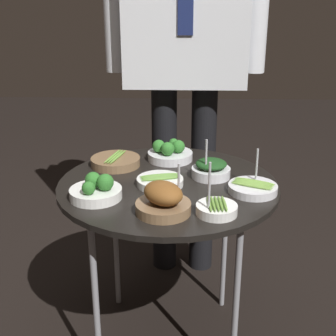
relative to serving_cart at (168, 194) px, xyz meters
name	(u,v)px	position (x,y,z in m)	size (l,w,h in m)	color
serving_cart	(168,194)	(0.00, 0.00, 0.00)	(0.70, 0.70, 0.63)	black
bowl_roast_center	(163,200)	(-0.01, -0.21, 0.08)	(0.15, 0.16, 0.14)	brown
bowl_asparagus_mid_left	(217,208)	(0.14, -0.22, 0.06)	(0.11, 0.11, 0.16)	white
bowl_spinach_back_left	(211,169)	(0.14, 0.05, 0.07)	(0.13, 0.13, 0.14)	silver
bowl_asparagus_front_left	(160,181)	(-0.02, -0.02, 0.05)	(0.15, 0.15, 0.03)	white
bowl_broccoli_mid_right	(170,153)	(0.00, 0.21, 0.07)	(0.16, 0.16, 0.08)	silver
bowl_broccoli_front_right	(96,190)	(-0.21, -0.13, 0.07)	(0.16, 0.16, 0.08)	white
bowl_asparagus_near_rim	(116,161)	(-0.19, 0.15, 0.05)	(0.17, 0.17, 0.04)	brown
bowl_asparagus_back_right	(253,188)	(0.26, -0.06, 0.05)	(0.15, 0.15, 0.13)	silver
waiter_figure	(185,23)	(0.05, 0.50, 0.49)	(0.63, 0.24, 1.70)	black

